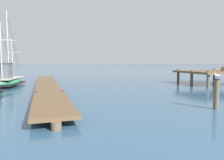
# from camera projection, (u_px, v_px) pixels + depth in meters

# --- Properties ---
(floating_dock) EXTENTS (3.47, 22.20, 0.53)m
(floating_dock) POSITION_uv_depth(u_px,v_px,m) (48.00, 86.00, 17.72)
(floating_dock) COLOR brown
(floating_dock) RESTS_ON ground
(fishing_boat_1) EXTENTS (2.52, 6.28, 7.24)m
(fishing_boat_1) POSITION_uv_depth(u_px,v_px,m) (8.00, 79.00, 20.67)
(fishing_boat_1) COLOR #337556
(fishing_boat_1) RESTS_ON ground
(pier_platform) EXTENTS (6.10, 5.83, 1.83)m
(pier_platform) POSITION_uv_depth(u_px,v_px,m) (212.00, 72.00, 22.50)
(pier_platform) COLOR brown
(pier_platform) RESTS_ON ground
(mooring_piling) EXTENTS (0.30, 0.30, 1.54)m
(mooring_piling) POSITION_uv_depth(u_px,v_px,m) (216.00, 93.00, 10.53)
(mooring_piling) COLOR brown
(mooring_piling) RESTS_ON ground
(perched_seagull) EXTENTS (0.36, 0.24, 0.27)m
(perched_seagull) POSITION_uv_depth(u_px,v_px,m) (217.00, 75.00, 10.46)
(perched_seagull) COLOR gold
(perched_seagull) RESTS_ON mooring_piling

